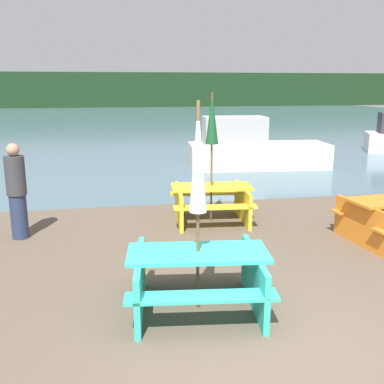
{
  "coord_description": "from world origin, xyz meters",
  "views": [
    {
      "loc": [
        -1.54,
        -3.75,
        2.63
      ],
      "look_at": [
        -0.17,
        3.53,
        0.85
      ],
      "focal_mm": 42.0,
      "sensor_mm": 36.0,
      "label": 1
    }
  ],
  "objects": [
    {
      "name": "umbrella_white",
      "position": [
        -0.56,
        1.1,
        1.8
      ],
      "size": [
        0.2,
        0.2,
        2.47
      ],
      "color": "brown",
      "rests_on": "ground_plane"
    },
    {
      "name": "picnic_table_yellow",
      "position": [
        0.4,
        4.51,
        0.43
      ],
      "size": [
        1.66,
        1.51,
        0.72
      ],
      "rotation": [
        0.0,
        0.0,
        -0.09
      ],
      "color": "yellow",
      "rests_on": "ground_plane"
    },
    {
      "name": "far_treeline",
      "position": [
        0.0,
        50.97,
        2.0
      ],
      "size": [
        80.0,
        1.6,
        4.0
      ],
      "color": "#193319",
      "rests_on": "water"
    },
    {
      "name": "umbrella_darkgreen",
      "position": [
        0.4,
        4.51,
        1.97
      ],
      "size": [
        0.24,
        0.24,
        2.49
      ],
      "color": "brown",
      "rests_on": "ground_plane"
    },
    {
      "name": "boat",
      "position": [
        3.02,
        9.96,
        0.6
      ],
      "size": [
        4.55,
        1.89,
        1.65
      ],
      "rotation": [
        0.0,
        0.0,
        -0.09
      ],
      "color": "beige",
      "rests_on": "water"
    },
    {
      "name": "person",
      "position": [
        -3.12,
        4.18,
        0.84
      ],
      "size": [
        0.33,
        0.33,
        1.67
      ],
      "color": "#283351",
      "rests_on": "ground_plane"
    },
    {
      "name": "ground_plane",
      "position": [
        0.0,
        0.0,
        0.0
      ],
      "size": [
        60.0,
        60.0,
        0.0
      ],
      "primitive_type": "plane",
      "color": "brown"
    },
    {
      "name": "picnic_table_teal",
      "position": [
        -0.56,
        1.1,
        0.44
      ],
      "size": [
        1.81,
        1.57,
        0.73
      ],
      "rotation": [
        0.0,
        0.0,
        -0.12
      ],
      "color": "#33B7A8",
      "rests_on": "ground_plane"
    },
    {
      "name": "water",
      "position": [
        0.0,
        30.97,
        -0.0
      ],
      "size": [
        60.0,
        50.0,
        0.0
      ],
      "color": "slate",
      "rests_on": "ground_plane"
    }
  ]
}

